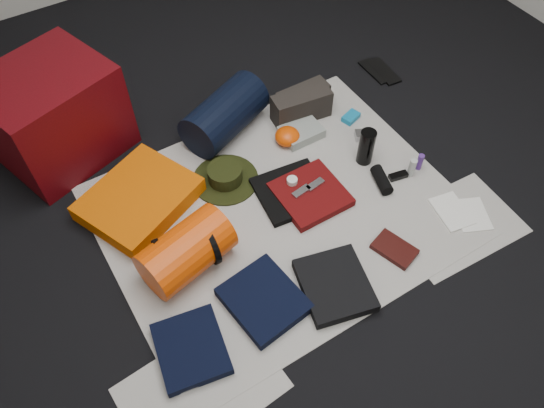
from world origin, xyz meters
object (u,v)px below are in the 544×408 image
water_bottle (366,147)px  compact_camera (365,135)px  paperback_book (394,249)px  stuff_sack (186,251)px  navy_duffel (225,114)px  red_cabinet (54,115)px  sleeping_pad (139,199)px

water_bottle → compact_camera: water_bottle is taller
compact_camera → paperback_book: compact_camera is taller
stuff_sack → water_bottle: stuff_sack is taller
navy_duffel → water_bottle: 0.74m
red_cabinet → compact_camera: 1.56m
red_cabinet → navy_duffel: red_cabinet is taller
navy_duffel → compact_camera: bearing=-58.8°
compact_camera → sleeping_pad: bearing=-164.3°
red_cabinet → navy_duffel: size_ratio=1.25×
sleeping_pad → paperback_book: bearing=-44.2°
paperback_book → compact_camera: bearing=45.5°
sleeping_pad → paperback_book: 1.20m
sleeping_pad → navy_duffel: 0.63m
paperback_book → stuff_sack: bearing=135.2°
sleeping_pad → water_bottle: (1.08, -0.33, 0.05)m
stuff_sack → compact_camera: 1.15m
red_cabinet → sleeping_pad: bearing=-89.9°
stuff_sack → compact_camera: bearing=10.6°
stuff_sack → compact_camera: (1.13, 0.21, -0.09)m
compact_camera → paperback_book: 0.70m
red_cabinet → navy_duffel: (0.76, -0.32, -0.11)m
stuff_sack → water_bottle: 1.03m
red_cabinet → water_bottle: red_cabinet is taller
red_cabinet → paperback_book: bearing=-70.7°
water_bottle → compact_camera: size_ratio=2.00×
navy_duffel → water_bottle: size_ratio=2.32×
sleeping_pad → paperback_book: sleeping_pad is taller
sleeping_pad → water_bottle: 1.13m
sleeping_pad → navy_duffel: bearing=20.6°
water_bottle → paperback_book: bearing=-113.3°
red_cabinet → stuff_sack: size_ratio=1.48×
stuff_sack → paperback_book: stuff_sack is taller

